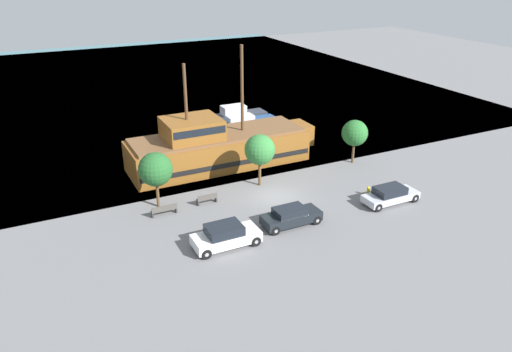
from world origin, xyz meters
name	(u,v)px	position (x,y,z in m)	size (l,w,h in m)	color
ground_plane	(275,196)	(0.00, 0.00, 0.00)	(160.00, 160.00, 0.00)	slate
water_surface	(140,84)	(0.00, 44.00, 0.00)	(80.00, 80.00, 0.00)	teal
pirate_ship	(217,147)	(-1.70, 8.38, 1.84)	(17.96, 5.42, 10.99)	brown
moored_boat_dockside	(237,115)	(5.51, 19.97, 0.73)	(6.99, 2.16, 1.97)	#2D333D
moored_boat_outer	(244,124)	(5.03, 16.80, 0.68)	(7.51, 1.97, 1.70)	navy
parked_car_curb_front	(390,195)	(7.68, -5.06, 0.70)	(4.65, 1.81, 1.41)	#B7BCC6
parked_car_curb_mid	(291,216)	(-1.21, -4.67, 0.71)	(4.42, 1.79, 1.41)	black
parked_car_curb_rear	(226,236)	(-6.64, -5.24, 0.80)	(4.60, 2.02, 1.62)	white
fire_hydrant	(368,190)	(7.03, -3.14, 0.41)	(0.42, 0.25, 0.76)	yellow
bench_promenade_east	(164,210)	(-9.10, 0.90, 0.45)	(1.98, 0.45, 0.85)	#4C4742
bench_promenade_west	(207,199)	(-5.48, 1.26, 0.44)	(1.65, 0.45, 0.85)	#4C4742
tree_row_east	(155,169)	(-9.10, 2.53, 3.17)	(2.65, 2.65, 4.50)	brown
tree_row_mideast	(260,150)	(-0.14, 2.58, 3.24)	(2.59, 2.59, 4.55)	brown
tree_row_midwest	(355,133)	(10.14, 3.25, 2.95)	(2.45, 2.45, 4.19)	brown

